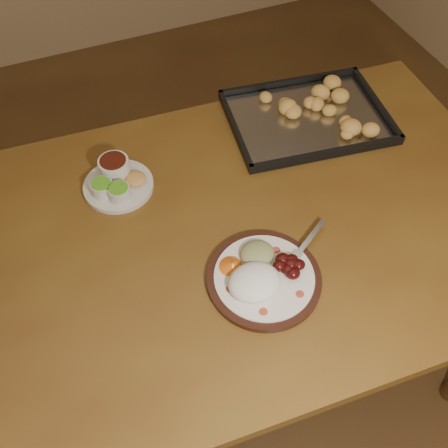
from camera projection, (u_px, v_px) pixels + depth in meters
name	position (u px, v px, depth m)	size (l,w,h in m)	color
ground	(166.00, 365.00, 1.76)	(4.00, 4.00, 0.00)	brown
dining_table	(225.00, 252.00, 1.26)	(1.55, 0.98, 0.75)	brown
dinner_plate	(262.00, 276.00, 1.08)	(0.32, 0.25, 0.06)	black
condiment_saucer	(116.00, 181.00, 1.25)	(0.18, 0.18, 0.06)	beige
baking_tray	(307.00, 116.00, 1.40)	(0.47, 0.37, 0.05)	black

